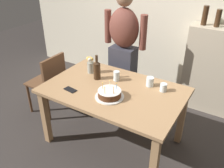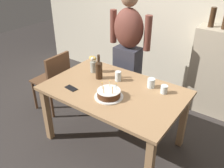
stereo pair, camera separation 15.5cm
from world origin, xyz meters
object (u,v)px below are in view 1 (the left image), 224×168
(wine_bottle, at_px, (97,70))
(dining_chair, at_px, (50,80))
(birthday_cake, at_px, (110,94))
(person_man_bearded, at_px, (123,50))
(flower_vase, at_px, (90,64))
(water_glass_near, at_px, (163,87))
(water_glass_side, at_px, (116,76))
(cell_phone, at_px, (70,90))
(water_glass_far, at_px, (150,82))

(wine_bottle, relative_size, dining_chair, 0.34)
(birthday_cake, height_order, person_man_bearded, person_man_bearded)
(flower_vase, bearing_deg, water_glass_near, 3.06)
(water_glass_near, relative_size, person_man_bearded, 0.05)
(person_man_bearded, bearing_deg, wine_bottle, 90.67)
(water_glass_side, height_order, cell_phone, water_glass_side)
(birthday_cake, height_order, dining_chair, birthday_cake)
(person_man_bearded, height_order, dining_chair, person_man_bearded)
(cell_phone, bearing_deg, water_glass_side, 62.27)
(wine_bottle, height_order, cell_phone, wine_bottle)
(person_man_bearded, bearing_deg, water_glass_near, 146.92)
(wine_bottle, xyz_separation_m, cell_phone, (-0.10, -0.36, -0.11))
(birthday_cake, bearing_deg, dining_chair, 167.82)
(water_glass_near, xyz_separation_m, cell_phone, (-0.86, -0.50, -0.04))
(water_glass_near, xyz_separation_m, water_glass_far, (-0.17, 0.03, 0.01))
(water_glass_near, relative_size, wine_bottle, 0.30)
(water_glass_near, distance_m, water_glass_far, 0.17)
(flower_vase, bearing_deg, birthday_cake, -35.66)
(water_glass_far, height_order, person_man_bearded, person_man_bearded)
(water_glass_near, bearing_deg, birthday_cake, -136.46)
(water_glass_side, height_order, flower_vase, flower_vase)
(cell_phone, bearing_deg, dining_chair, 160.66)
(water_glass_near, distance_m, water_glass_side, 0.55)
(water_glass_near, height_order, cell_phone, water_glass_near)
(water_glass_side, relative_size, dining_chair, 0.13)
(water_glass_far, bearing_deg, water_glass_near, -9.47)
(birthday_cake, xyz_separation_m, flower_vase, (-0.49, 0.35, 0.07))
(birthday_cake, xyz_separation_m, cell_phone, (-0.44, -0.10, -0.04))
(flower_vase, relative_size, dining_chair, 0.24)
(birthday_cake, xyz_separation_m, water_glass_near, (0.42, 0.40, 0.00))
(water_glass_far, height_order, flower_vase, flower_vase)
(water_glass_near, xyz_separation_m, wine_bottle, (-0.76, -0.14, 0.07))
(flower_vase, xyz_separation_m, dining_chair, (-0.61, -0.12, -0.33))
(flower_vase, bearing_deg, person_man_bearded, 74.69)
(cell_phone, distance_m, person_man_bearded, 1.01)
(birthday_cake, relative_size, water_glass_near, 3.39)
(flower_vase, relative_size, person_man_bearded, 0.13)
(water_glass_side, bearing_deg, flower_vase, 178.78)
(birthday_cake, bearing_deg, wine_bottle, 141.68)
(wine_bottle, relative_size, person_man_bearded, 0.18)
(water_glass_near, distance_m, dining_chair, 1.56)
(water_glass_far, xyz_separation_m, water_glass_side, (-0.38, -0.08, 0.01))
(water_glass_far, distance_m, person_man_bearded, 0.77)
(water_glass_far, xyz_separation_m, flower_vase, (-0.75, -0.08, 0.06))
(cell_phone, bearing_deg, flower_vase, 104.67)
(wine_bottle, relative_size, flower_vase, 1.40)
(wine_bottle, bearing_deg, dining_chair, -177.94)
(water_glass_far, bearing_deg, water_glass_side, -167.36)
(wine_bottle, distance_m, person_man_bearded, 0.64)
(birthday_cake, relative_size, person_man_bearded, 0.18)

